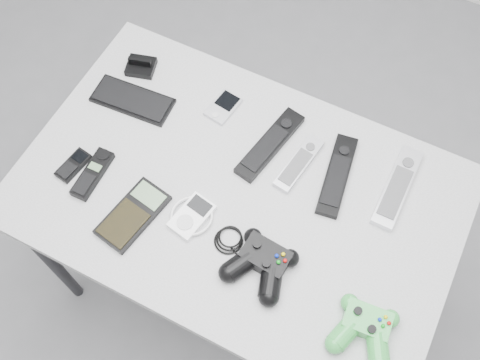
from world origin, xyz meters
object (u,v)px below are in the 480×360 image
at_px(pda_keyboard, 133,100).
at_px(pda, 223,107).
at_px(controller_black, 262,262).
at_px(remote_black_b, 337,175).
at_px(calculator, 133,215).
at_px(cordless_handset, 93,174).
at_px(remote_silver_a, 299,163).
at_px(controller_green, 365,327).
at_px(mp3_player, 192,216).
at_px(desk, 238,203).
at_px(remote_black_a, 270,144).
at_px(mobile_phone, 73,165).
at_px(remote_silver_b, 397,187).

xyz_separation_m(pda_keyboard, pda, (0.23, 0.09, 0.00)).
bearing_deg(controller_black, remote_black_b, 81.94).
bearing_deg(calculator, pda, 92.59).
bearing_deg(calculator, cordless_handset, 171.77).
height_order(remote_silver_a, controller_green, controller_green).
height_order(calculator, mp3_player, mp3_player).
height_order(desk, pda, pda).
relative_size(remote_silver_a, controller_black, 0.68).
bearing_deg(mp3_player, remote_black_a, 83.42).
distance_m(pda, mobile_phone, 0.42).
xyz_separation_m(remote_black_a, calculator, (-0.21, -0.33, -0.00)).
height_order(mobile_phone, controller_green, controller_green).
distance_m(remote_black_a, mp3_player, 0.28).
relative_size(mobile_phone, mp3_player, 0.85).
distance_m(pda_keyboard, controller_black, 0.59).
relative_size(desk, remote_silver_a, 6.14).
distance_m(desk, remote_silver_a, 0.19).
distance_m(remote_silver_a, remote_black_b, 0.10).
bearing_deg(pda, mobile_phone, -119.85).
relative_size(pda, remote_black_b, 0.42).
relative_size(remote_black_a, controller_green, 1.55).
bearing_deg(remote_black_a, cordless_handset, -131.45).
bearing_deg(remote_black_b, controller_black, -111.28).
xyz_separation_m(remote_silver_b, controller_black, (-0.22, -0.34, 0.01)).
height_order(remote_silver_b, cordless_handset, remote_silver_b).
xyz_separation_m(desk, mp3_player, (-0.07, -0.11, 0.07)).
bearing_deg(pda_keyboard, controller_black, -30.92).
bearing_deg(mobile_phone, remote_black_a, 42.23).
height_order(desk, remote_black_a, remote_black_a).
relative_size(remote_black_a, mp3_player, 2.13).
bearing_deg(cordless_handset, pda_keyboard, 95.58).
bearing_deg(mobile_phone, desk, 25.62).
xyz_separation_m(pda, remote_silver_b, (0.50, -0.02, 0.00)).
relative_size(cordless_handset, controller_green, 0.93).
relative_size(desk, remote_black_a, 4.58).
bearing_deg(desk, calculator, -138.75).
height_order(pda_keyboard, mp3_player, mp3_player).
height_order(pda, calculator, calculator).
height_order(remote_silver_b, calculator, remote_silver_b).
xyz_separation_m(mobile_phone, calculator, (0.21, -0.05, 0.00)).
bearing_deg(controller_black, desk, 137.68).
height_order(mp3_player, controller_green, controller_green).
relative_size(remote_black_a, remote_silver_b, 1.00).
distance_m(desk, remote_silver_b, 0.41).
bearing_deg(calculator, pda_keyboard, 132.01).
xyz_separation_m(pda_keyboard, controller_black, (0.52, -0.26, 0.02)).
xyz_separation_m(mp3_player, controller_black, (0.21, -0.03, 0.02)).
xyz_separation_m(desk, pda, (-0.15, 0.21, 0.07)).
bearing_deg(remote_silver_b, pda_keyboard, -174.06).
bearing_deg(pda_keyboard, calculator, -61.91).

